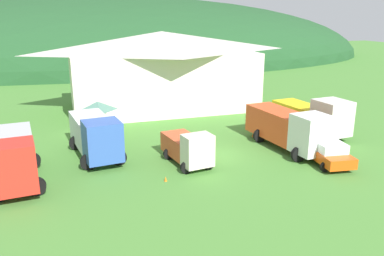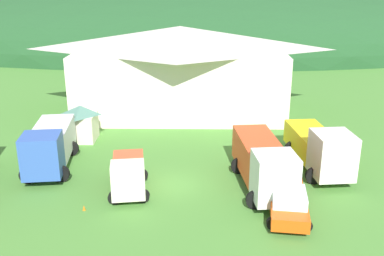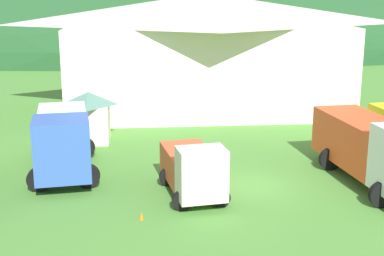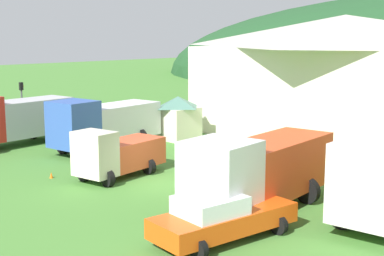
# 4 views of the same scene
# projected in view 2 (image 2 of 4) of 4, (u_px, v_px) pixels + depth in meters

# --- Properties ---
(ground_plane) EXTENTS (200.00, 200.00, 0.00)m
(ground_plane) POSITION_uv_depth(u_px,v_px,m) (172.00, 186.00, 28.43)
(ground_plane) COLOR #477F33
(forested_hill_backdrop) EXTENTS (123.39, 60.00, 27.35)m
(forested_hill_backdrop) POSITION_uv_depth(u_px,v_px,m) (191.00, 42.00, 90.24)
(forested_hill_backdrop) COLOR #1E4723
(forested_hill_backdrop) RESTS_ON ground
(depot_building) EXTENTS (20.64, 11.05, 8.29)m
(depot_building) POSITION_uv_depth(u_px,v_px,m) (180.00, 69.00, 42.41)
(depot_building) COLOR silver
(depot_building) RESTS_ON ground
(play_shed_cream) EXTENTS (2.44, 2.59, 2.92)m
(play_shed_cream) POSITION_uv_depth(u_px,v_px,m) (81.00, 122.00, 35.90)
(play_shed_cream) COLOR beige
(play_shed_cream) RESTS_ON ground
(box_truck_blue) EXTENTS (3.74, 7.70, 3.24)m
(box_truck_blue) POSITION_uv_depth(u_px,v_px,m) (49.00, 145.00, 30.50)
(box_truck_blue) COLOR #3356AD
(box_truck_blue) RESTS_ON ground
(light_truck_cream) EXTENTS (2.83, 5.03, 2.53)m
(light_truck_cream) POSITION_uv_depth(u_px,v_px,m) (128.00, 174.00, 27.21)
(light_truck_cream) COLOR beige
(light_truck_cream) RESTS_ON ground
(heavy_rig_white) EXTENTS (3.65, 8.22, 3.30)m
(heavy_rig_white) POSITION_uv_depth(u_px,v_px,m) (263.00, 162.00, 27.56)
(heavy_rig_white) COLOR white
(heavy_rig_white) RESTS_ON ground
(flatbed_truck_yellow) EXTENTS (3.65, 8.14, 3.37)m
(flatbed_truck_yellow) POSITION_uv_depth(u_px,v_px,m) (320.00, 147.00, 30.19)
(flatbed_truck_yellow) COLOR silver
(flatbed_truck_yellow) RESTS_ON ground
(service_pickup_orange) EXTENTS (2.84, 5.56, 1.66)m
(service_pickup_orange) POSITION_uv_depth(u_px,v_px,m) (288.00, 201.00, 24.75)
(service_pickup_orange) COLOR #E54F11
(service_pickup_orange) RESTS_ON ground
(traffic_cone_near_pickup) EXTENTS (0.36, 0.36, 0.63)m
(traffic_cone_near_pickup) POSITION_uv_depth(u_px,v_px,m) (239.00, 165.00, 31.61)
(traffic_cone_near_pickup) COLOR orange
(traffic_cone_near_pickup) RESTS_ON ground
(traffic_cone_mid_row) EXTENTS (0.36, 0.36, 0.62)m
(traffic_cone_mid_row) POSITION_uv_depth(u_px,v_px,m) (84.00, 210.00, 25.44)
(traffic_cone_mid_row) COLOR orange
(traffic_cone_mid_row) RESTS_ON ground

